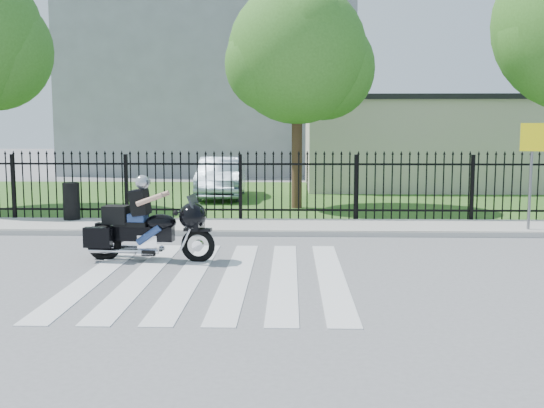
{
  "coord_description": "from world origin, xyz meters",
  "views": [
    {
      "loc": [
        1.3,
        -10.48,
        2.53
      ],
      "look_at": [
        0.94,
        1.98,
        1.0
      ],
      "focal_mm": 42.0,
      "sensor_mm": 36.0,
      "label": 1
    }
  ],
  "objects_px": {
    "parked_car": "(221,177)",
    "motorcycle_rider": "(146,225)",
    "litter_bin": "(71,201)",
    "traffic_sign": "(532,154)"
  },
  "relations": [
    {
      "from": "traffic_sign",
      "to": "litter_bin",
      "type": "height_order",
      "value": "traffic_sign"
    },
    {
      "from": "motorcycle_rider",
      "to": "litter_bin",
      "type": "distance_m",
      "value": 5.32
    },
    {
      "from": "parked_car",
      "to": "traffic_sign",
      "type": "distance_m",
      "value": 10.94
    },
    {
      "from": "parked_car",
      "to": "motorcycle_rider",
      "type": "bearing_deg",
      "value": -93.24
    },
    {
      "from": "litter_bin",
      "to": "motorcycle_rider",
      "type": "bearing_deg",
      "value": -56.25
    },
    {
      "from": "parked_car",
      "to": "litter_bin",
      "type": "height_order",
      "value": "parked_car"
    },
    {
      "from": "traffic_sign",
      "to": "parked_car",
      "type": "bearing_deg",
      "value": 158.98
    },
    {
      "from": "parked_car",
      "to": "traffic_sign",
      "type": "xyz_separation_m",
      "value": [
        8.02,
        -7.35,
        1.16
      ]
    },
    {
      "from": "parked_car",
      "to": "litter_bin",
      "type": "xyz_separation_m",
      "value": [
        -3.24,
        -6.08,
        -0.13
      ]
    },
    {
      "from": "litter_bin",
      "to": "traffic_sign",
      "type": "bearing_deg",
      "value": -6.44
    }
  ]
}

